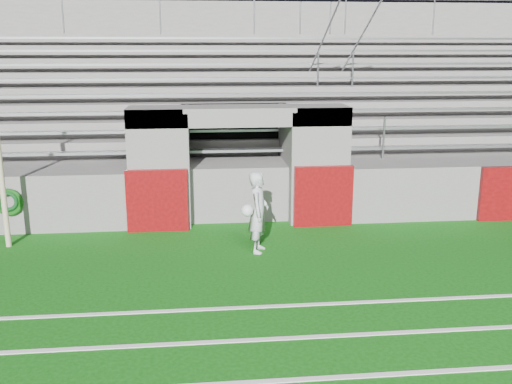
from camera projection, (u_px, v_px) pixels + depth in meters
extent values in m
plane|color=#0D4E0D|center=(255.00, 281.00, 9.64)|extent=(90.00, 90.00, 0.00)
cylinder|color=#C2B490|center=(0.00, 168.00, 10.95)|extent=(0.11, 0.11, 3.19)
cube|color=white|center=(281.00, 381.00, 6.74)|extent=(28.00, 0.09, 0.01)
cube|color=white|center=(270.00, 339.00, 7.71)|extent=(28.00, 0.09, 0.01)
cube|color=white|center=(262.00, 307.00, 8.67)|extent=(28.00, 0.09, 0.01)
cube|color=#64615E|center=(158.00, 167.00, 12.51)|extent=(1.20, 1.00, 2.60)
cube|color=#64615E|center=(319.00, 163.00, 12.87)|extent=(1.20, 1.00, 2.60)
cube|color=black|center=(234.00, 154.00, 14.34)|extent=(2.60, 0.20, 2.50)
cube|color=#64615E|center=(188.00, 163.00, 13.17)|extent=(0.10, 2.20, 2.50)
cube|color=#64615E|center=(286.00, 161.00, 13.40)|extent=(0.10, 2.20, 2.50)
cube|color=#64615E|center=(239.00, 116.00, 12.42)|extent=(4.80, 1.00, 0.40)
cube|color=#64615E|center=(230.00, 144.00, 16.44)|extent=(26.00, 8.00, 0.20)
cube|color=#64615E|center=(230.00, 165.00, 16.60)|extent=(26.00, 8.00, 1.05)
cube|color=#540709|center=(157.00, 201.00, 12.13)|extent=(1.30, 0.15, 1.35)
cube|color=#540709|center=(323.00, 196.00, 12.49)|extent=(1.30, 0.15, 1.35)
cube|color=#92949A|center=(236.00, 150.00, 13.54)|extent=(23.00, 0.28, 0.06)
cube|color=#64615E|center=(234.00, 146.00, 14.37)|extent=(24.00, 0.75, 0.38)
cube|color=#92949A|center=(234.00, 130.00, 14.17)|extent=(23.00, 0.28, 0.06)
cube|color=#64615E|center=(232.00, 134.00, 15.05)|extent=(24.00, 0.75, 0.76)
cube|color=#92949A|center=(232.00, 111.00, 14.80)|extent=(23.00, 0.28, 0.06)
cube|color=#64615E|center=(230.00, 123.00, 15.72)|extent=(24.00, 0.75, 1.14)
cube|color=#92949A|center=(230.00, 94.00, 15.43)|extent=(23.00, 0.28, 0.06)
cube|color=#64615E|center=(229.00, 113.00, 16.40)|extent=(24.00, 0.75, 1.52)
cube|color=#92949A|center=(229.00, 79.00, 16.06)|extent=(23.00, 0.28, 0.06)
cube|color=#64615E|center=(227.00, 104.00, 17.08)|extent=(24.00, 0.75, 1.90)
cube|color=#92949A|center=(227.00, 64.00, 16.69)|extent=(23.00, 0.28, 0.06)
cube|color=#64615E|center=(226.00, 96.00, 17.75)|extent=(24.00, 0.75, 2.28)
cube|color=#92949A|center=(226.00, 51.00, 17.32)|extent=(23.00, 0.28, 0.06)
cube|color=#64615E|center=(225.00, 88.00, 18.43)|extent=(24.00, 0.75, 2.66)
cube|color=#92949A|center=(224.00, 38.00, 17.95)|extent=(23.00, 0.28, 0.06)
cube|color=#64615E|center=(224.00, 85.00, 19.07)|extent=(26.00, 0.60, 5.29)
cylinder|color=#A5A8AD|center=(343.00, 139.00, 13.46)|extent=(0.05, 0.05, 1.00)
cylinder|color=#A5A8AD|center=(318.00, 69.00, 15.98)|extent=(0.05, 0.05, 1.00)
cylinder|color=#A5A8AD|center=(300.00, 18.00, 18.50)|extent=(0.05, 0.05, 1.00)
cylinder|color=#A5A8AD|center=(318.00, 50.00, 15.86)|extent=(0.05, 6.02, 3.08)
cylinder|color=#A5A8AD|center=(384.00, 138.00, 13.56)|extent=(0.05, 0.05, 1.00)
cylinder|color=#A5A8AD|center=(353.00, 68.00, 16.08)|extent=(0.05, 0.05, 1.00)
cylinder|color=#A5A8AD|center=(330.00, 18.00, 18.60)|extent=(0.05, 0.05, 1.00)
cylinder|color=#A5A8AD|center=(354.00, 50.00, 15.95)|extent=(0.05, 6.02, 3.08)
cylinder|color=#A5A8AD|center=(63.00, 15.00, 17.74)|extent=(0.05, 0.05, 1.10)
cylinder|color=#A5A8AD|center=(160.00, 15.00, 18.04)|extent=(0.05, 0.05, 1.10)
cylinder|color=#A5A8AD|center=(254.00, 16.00, 18.34)|extent=(0.05, 0.05, 1.10)
cylinder|color=#A5A8AD|center=(345.00, 16.00, 18.63)|extent=(0.05, 0.05, 1.10)
cylinder|color=#A5A8AD|center=(434.00, 17.00, 18.93)|extent=(0.05, 0.05, 1.10)
imported|color=silver|center=(259.00, 212.00, 10.87)|extent=(0.52, 0.65, 1.58)
sphere|color=white|center=(247.00, 210.00, 10.62)|extent=(0.24, 0.24, 0.24)
torus|color=#0E460E|center=(9.00, 202.00, 11.82)|extent=(0.60, 0.11, 0.60)
torus|color=#0C3E14|center=(8.00, 201.00, 11.77)|extent=(0.42, 0.08, 0.42)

